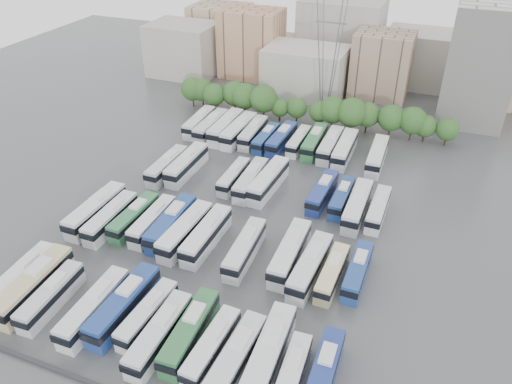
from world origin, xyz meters
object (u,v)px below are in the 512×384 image
at_px(bus_r1_s5, 185,231).
at_px(bus_r1_s11, 310,266).
at_px(bus_r0_s5, 124,305).
at_px(bus_r3_s12, 377,155).
at_px(bus_r1_s10, 290,253).
at_px(bus_r3_s10, 345,149).
at_px(bus_r2_s11, 342,197).
at_px(bus_r1_s4, 171,223).
at_px(bus_r0_s6, 148,314).
at_px(bus_r2_s2, 187,164).
at_px(bus_r2_s1, 167,166).
at_px(bus_r2_s5, 234,176).
at_px(bus_r2_s7, 268,180).
at_px(bus_r0_s12, 291,377).
at_px(bus_r2_s6, 251,180).
at_px(bus_r3_s8, 314,141).
at_px(bus_r1_s8, 245,249).
at_px(bus_r0_s10, 235,359).
at_px(bus_r3_s0, 199,122).
at_px(bus_r0_s8, 190,332).
at_px(bus_r0_s9, 212,347).
at_px(apartment_tower, 480,65).
at_px(bus_r2_s12, 357,206).
at_px(bus_r2_s13, 378,209).
at_px(bus_r1_s13, 358,271).
at_px(bus_r3_s7, 299,141).
at_px(bus_r0_s7, 160,334).
at_px(bus_r0_s0, 23,275).
at_px(bus_r0_s11, 269,353).
at_px(bus_r1_s3, 153,221).
at_px(bus_r0_s4, 94,307).
at_px(bus_r0_s13, 324,374).
at_px(bus_r3_s3, 239,130).
at_px(bus_r3_s9, 330,145).
at_px(bus_r1_s6, 206,235).
at_px(bus_r1_s2, 134,217).
at_px(bus_r1_s12, 332,273).
at_px(bus_r1_s0, 96,210).
at_px(bus_r2_s10, 322,192).
at_px(bus_r3_s4, 253,132).
at_px(bus_r1_s1, 111,218).
at_px(electricity_pylon, 330,34).
at_px(bus_r3_s6, 282,139).

distance_m(bus_r1_s5, bus_r1_s11, 20.27).
xyz_separation_m(bus_r0_s5, bus_r3_s12, (23.10, 52.09, -0.06)).
xyz_separation_m(bus_r1_s10, bus_r3_s10, (0.06, 34.71, -0.01)).
bearing_deg(bus_r2_s11, bus_r1_s4, -142.57).
relative_size(bus_r0_s6, bus_r2_s2, 0.85).
distance_m(bus_r2_s1, bus_r2_s5, 13.24).
bearing_deg(bus_r2_s7, bus_r0_s12, -63.17).
height_order(bus_r2_s6, bus_r3_s8, bus_r3_s8).
relative_size(bus_r1_s8, bus_r3_s12, 0.96).
relative_size(bus_r0_s10, bus_r3_s0, 1.02).
bearing_deg(bus_r3_s8, bus_r3_s10, -11.19).
bearing_deg(bus_r0_s8, bus_r0_s9, -18.29).
bearing_deg(bus_r2_s11, bus_r2_s7, 179.93).
bearing_deg(bus_r2_s5, bus_r1_s4, -100.72).
bearing_deg(apartment_tower, bus_r2_s7, -125.53).
height_order(bus_r2_s12, bus_r2_s13, bus_r2_s12).
height_order(bus_r0_s5, bus_r1_s11, bus_r0_s5).
xyz_separation_m(bus_r1_s13, bus_r3_s7, (-19.71, 35.32, -0.04)).
distance_m(bus_r0_s7, bus_r1_s5, 20.37).
relative_size(bus_r0_s9, bus_r2_s7, 0.84).
relative_size(bus_r0_s0, bus_r3_s12, 0.92).
distance_m(bus_r0_s11, bus_r1_s3, 31.81).
height_order(bus_r0_s4, bus_r3_s7, bus_r0_s4).
distance_m(bus_r0_s0, bus_r0_s13, 42.79).
bearing_deg(bus_r0_s13, bus_r1_s4, 146.98).
bearing_deg(bus_r3_s3, bus_r2_s11, -31.13).
bearing_deg(bus_r3_s3, bus_r3_s9, 3.82).
bearing_deg(bus_r1_s6, bus_r1_s10, 3.41).
height_order(bus_r1_s10, bus_r3_s0, bus_r1_s10).
bearing_deg(bus_r2_s12, bus_r1_s10, -113.05).
bearing_deg(bus_r0_s13, bus_r0_s0, 178.16).
bearing_deg(bus_r1_s11, bus_r1_s2, -179.64).
xyz_separation_m(bus_r0_s6, bus_r0_s13, (22.96, -0.48, 0.09)).
xyz_separation_m(bus_r1_s3, bus_r1_s12, (29.66, -1.33, -0.13)).
xyz_separation_m(bus_r0_s13, bus_r3_s3, (-32.95, 52.91, 0.29)).
xyz_separation_m(bus_r0_s11, bus_r2_s6, (-16.48, 35.09, -0.17)).
relative_size(bus_r1_s0, bus_r3_s9, 1.05).
height_order(bus_r0_s5, bus_r2_s10, bus_r0_s5).
bearing_deg(bus_r0_s9, bus_r3_s4, 109.45).
xyz_separation_m(bus_r0_s0, bus_r1_s4, (13.14, 17.93, 0.20)).
relative_size(bus_r1_s3, bus_r2_s11, 1.08).
bearing_deg(bus_r2_s1, bus_r0_s0, -95.05).
bearing_deg(bus_r2_s10, bus_r1_s5, -129.17).
xyz_separation_m(bus_r1_s8, bus_r2_s13, (16.47, 17.82, -0.16)).
xyz_separation_m(bus_r1_s1, bus_r1_s13, (39.54, 2.20, -0.18)).
relative_size(bus_r1_s11, bus_r3_s0, 1.05).
bearing_deg(bus_r1_s4, bus_r2_s12, 29.08).
bearing_deg(bus_r0_s6, bus_r3_s8, 86.07).
distance_m(electricity_pylon, bus_r3_s6, 26.79).
height_order(bus_r2_s13, bus_r3_s7, bus_r2_s13).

